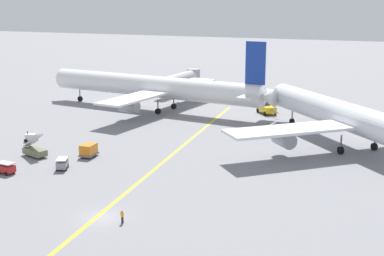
{
  "coord_description": "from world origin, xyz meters",
  "views": [
    {
      "loc": [
        32.97,
        -51.55,
        25.35
      ],
      "look_at": [
        -1.21,
        31.01,
        4.0
      ],
      "focal_mm": 50.62,
      "sensor_mm": 36.0,
      "label": 1
    }
  ],
  "objects": [
    {
      "name": "airliner_being_pushed",
      "position": [
        23.28,
        42.98,
        5.35
      ],
      "size": [
        40.17,
        42.41,
        15.04
      ],
      "color": "white",
      "rests_on": "ground"
    },
    {
      "name": "ground_crew_ramp_agent_by_cones",
      "position": [
        3.1,
        -0.55,
        0.8
      ],
      "size": [
        0.5,
        0.36,
        1.55
      ],
      "color": "black",
      "rests_on": "ground"
    },
    {
      "name": "gse_gpu_cart_small",
      "position": [
        -30.78,
        25.45,
        0.79
      ],
      "size": [
        2.46,
        2.11,
        1.9
      ],
      "color": "silver",
      "rests_on": "ground"
    },
    {
      "name": "airliner_at_gate_left",
      "position": [
        -22.64,
        59.89,
        5.46
      ],
      "size": [
        60.68,
        41.88,
        16.89
      ],
      "color": "white",
      "rests_on": "ground"
    },
    {
      "name": "taxiway_stripe",
      "position": [
        -1.62,
        10.0,
        0.0
      ],
      "size": [
        12.21,
        119.48,
        0.01
      ],
      "primitive_type": "cube",
      "rotation": [
        0.0,
        0.0,
        0.1
      ],
      "color": "yellow",
      "rests_on": "ground"
    },
    {
      "name": "gse_baggage_cart_trailing",
      "position": [
        -15.56,
        13.82,
        0.86
      ],
      "size": [
        2.6,
        3.14,
        1.71
      ],
      "color": "gray",
      "rests_on": "ground"
    },
    {
      "name": "gse_baggage_cart_near_cluster",
      "position": [
        -22.01,
        8.84,
        0.86
      ],
      "size": [
        2.88,
        1.85,
        1.71
      ],
      "color": "red",
      "rests_on": "ground"
    },
    {
      "name": "jet_bridge",
      "position": [
        -26.69,
        84.81,
        3.89
      ],
      "size": [
        4.48,
        21.94,
        5.67
      ],
      "color": "#B7B7BC",
      "rests_on": "ground"
    },
    {
      "name": "gse_stair_truck_yellow",
      "position": [
        -23.89,
        17.87,
        1.03
      ],
      "size": [
        4.94,
        3.38,
        4.06
      ],
      "color": "#666B4C",
      "rests_on": "ground"
    },
    {
      "name": "pushback_tug",
      "position": [
        2.52,
        66.05,
        1.28
      ],
      "size": [
        6.52,
        7.31,
        3.02
      ],
      "color": "gold",
      "rests_on": "ground"
    },
    {
      "name": "ground_plane",
      "position": [
        0.0,
        0.0,
        0.0
      ],
      "size": [
        600.0,
        600.0,
        0.0
      ],
      "primitive_type": "plane",
      "color": "gray"
    },
    {
      "name": "gse_container_dolly_flat",
      "position": [
        -15.52,
        21.04,
        1.17
      ],
      "size": [
        2.43,
        3.36,
        2.15
      ],
      "color": "slate",
      "rests_on": "ground"
    }
  ]
}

